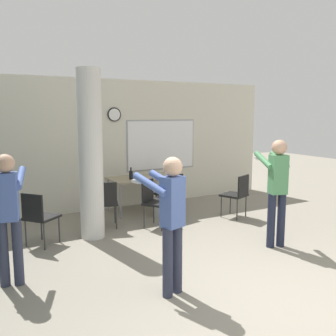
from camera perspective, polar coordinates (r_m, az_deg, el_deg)
name	(u,v)px	position (r m, az deg, el deg)	size (l,w,h in m)	color
ground_plane	(283,311)	(4.44, 17.17, -20.08)	(24.00, 24.00, 0.00)	gray
wall_back	(112,145)	(8.26, -8.46, 3.55)	(8.00, 0.15, 2.80)	beige
support_pillar	(91,155)	(6.27, -11.70, 1.93)	(0.39, 0.39, 2.80)	silver
folding_table	(143,179)	(7.96, -3.77, -1.74)	(1.45, 0.79, 0.74)	tan
bottle_on_table	(131,175)	(7.68, -5.66, -1.04)	(0.08, 0.08, 0.25)	black
waste_bin	(160,207)	(7.61, -1.22, -6.00)	(0.29, 0.29, 0.39)	#B2B2B7
chair_table_right	(171,191)	(7.58, 0.48, -3.59)	(0.53, 0.53, 0.87)	black
chair_table_front	(154,200)	(6.89, -2.15, -4.84)	(0.61, 0.61, 0.87)	black
chair_table_left	(106,201)	(6.89, -9.49, -4.94)	(0.55, 0.55, 0.87)	black
chair_mid_room	(237,193)	(7.60, 10.50, -3.70)	(0.57, 0.57, 0.87)	black
chair_near_pillar	(39,215)	(6.23, -19.11, -6.74)	(0.62, 0.62, 0.87)	black
person_playing_front	(171,215)	(4.27, 0.43, -7.13)	(0.48, 0.64, 1.61)	#2D3347
person_watching_back	(8,209)	(4.88, -23.17, -5.79)	(0.46, 0.64, 1.62)	#2D3347
person_playing_side	(277,184)	(6.03, 16.26, -2.42)	(0.51, 0.70, 1.69)	#1E2338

